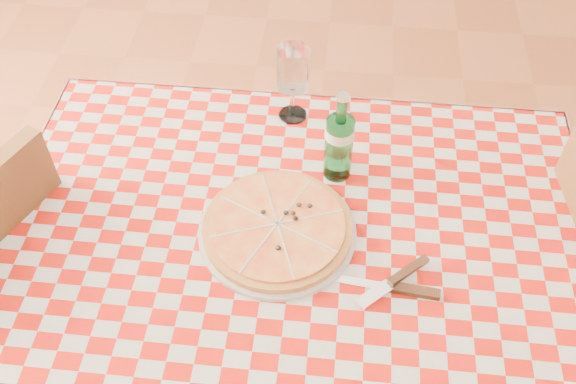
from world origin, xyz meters
name	(u,v)px	position (x,y,z in m)	size (l,w,h in m)	color
dining_table	(294,258)	(0.00, 0.00, 0.66)	(1.20, 0.80, 0.75)	brown
tablecloth	(294,233)	(0.00, 0.00, 0.75)	(1.30, 0.90, 0.01)	#AF140A
pizza_plate	(277,227)	(-0.04, -0.01, 0.78)	(0.34, 0.34, 0.04)	gold
water_bottle	(340,136)	(0.08, 0.18, 0.88)	(0.07, 0.07, 0.24)	#19642B
wine_glass	(293,84)	(-0.04, 0.37, 0.86)	(0.08, 0.08, 0.20)	white
cutlery	(389,285)	(0.20, -0.12, 0.77)	(0.26, 0.21, 0.03)	silver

